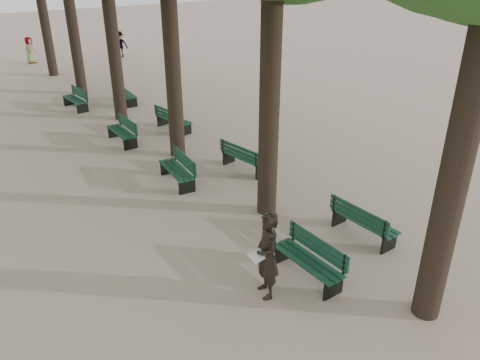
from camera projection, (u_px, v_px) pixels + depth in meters
ground at (300, 288)px, 9.92m from camera, size 120.00×120.00×0.00m
bench_left_0 at (307, 267)px, 10.12m from camera, size 0.59×1.81×0.92m
bench_left_1 at (177, 175)px, 14.37m from camera, size 0.80×1.86×0.92m
bench_left_2 at (122, 136)px, 17.45m from camera, size 0.61×1.81×0.92m
bench_left_3 at (75, 103)px, 21.35m from camera, size 0.69×1.83×0.92m
bench_right_0 at (363, 227)px, 11.61m from camera, size 0.59×1.81×0.92m
bench_right_1 at (245, 162)px, 15.24m from camera, size 0.79×1.86×0.92m
bench_right_2 at (174, 124)px, 18.76m from camera, size 0.81×1.86×0.92m
bench_right_3 at (126, 98)px, 22.18m from camera, size 0.75×1.85×0.92m
man_with_map at (267, 255)px, 9.33m from camera, size 0.73×0.85×1.92m
pedestrian_d at (30, 50)px, 30.21m from camera, size 0.88×0.68×1.67m
pedestrian_b at (120, 44)px, 31.98m from camera, size 1.07×0.99×1.73m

